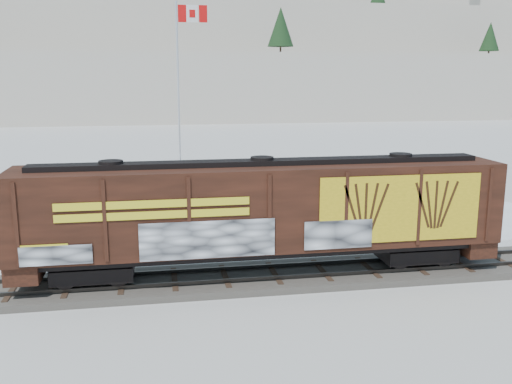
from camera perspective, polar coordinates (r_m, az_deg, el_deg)
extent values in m
plane|color=white|center=(23.06, -3.10, -9.06)|extent=(500.00, 500.00, 0.00)
cube|color=#59544C|center=(23.01, -3.11, -8.73)|extent=(50.00, 3.40, 0.28)
cube|color=#33302D|center=(22.27, -2.89, -8.85)|extent=(50.00, 0.10, 0.15)
cube|color=#33302D|center=(23.61, -3.33, -7.64)|extent=(50.00, 0.10, 0.15)
cube|color=white|center=(30.16, -4.84, -4.06)|extent=(40.00, 8.00, 0.03)
cube|color=white|center=(116.48, -8.93, 10.41)|extent=(360.00, 40.00, 12.00)
cube|color=white|center=(146.51, -9.27, 12.96)|extent=(360.00, 40.00, 24.00)
cube|color=white|center=(181.69, -9.52, 14.39)|extent=(360.00, 50.00, 35.00)
cone|color=black|center=(114.47, 2.48, 16.18)|extent=(5.04, 5.04, 7.38)
cone|color=black|center=(138.28, 22.35, 14.19)|extent=(4.20, 4.20, 6.15)
cube|color=black|center=(22.76, -15.92, -7.43)|extent=(3.00, 2.00, 0.90)
cube|color=black|center=(24.97, 15.55, -5.72)|extent=(3.00, 2.00, 0.90)
cylinder|color=black|center=(22.16, -18.58, -8.13)|extent=(0.90, 0.12, 0.90)
cube|color=black|center=(22.82, 0.59, -5.54)|extent=(18.96, 2.40, 0.25)
cube|color=#3E1B11|center=(22.37, 0.60, -1.31)|extent=(18.96, 3.00, 3.20)
cube|color=black|center=(22.06, 0.61, 2.99)|extent=(17.45, 0.90, 0.20)
cube|color=yellow|center=(22.46, 14.30, -1.63)|extent=(6.45, 0.03, 2.59)
cube|color=yellow|center=(20.43, -10.17, -1.74)|extent=(6.83, 0.02, 0.70)
cube|color=white|center=(20.80, -4.81, -4.78)|extent=(4.93, 0.03, 1.40)
cylinder|color=silver|center=(36.51, -7.48, -1.21)|extent=(0.90, 0.90, 0.20)
cylinder|color=silver|center=(35.67, -7.74, 8.42)|extent=(0.14, 0.14, 12.44)
cube|color=red|center=(35.82, -7.40, 17.29)|extent=(0.50, 0.07, 1.00)
cube|color=white|center=(35.86, -6.40, 17.31)|extent=(0.70, 0.09, 1.00)
cube|color=red|center=(35.91, -5.31, 17.32)|extent=(0.50, 0.07, 1.00)
imported|color=#B1B4B9|center=(30.48, -10.23, -2.40)|extent=(5.19, 3.36, 1.64)
imported|color=silver|center=(30.32, -12.19, -2.63)|extent=(4.99, 2.43, 1.58)
imported|color=black|center=(30.63, 13.26, -2.57)|extent=(5.71, 3.88, 1.54)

